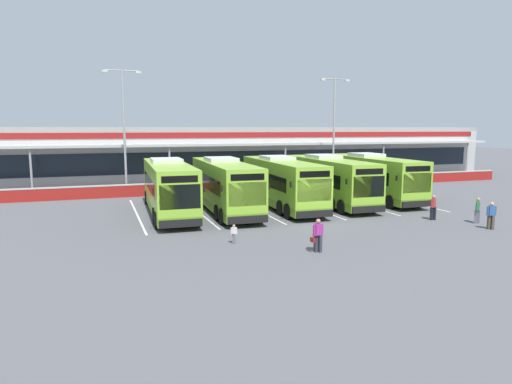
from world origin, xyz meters
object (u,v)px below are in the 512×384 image
Objects in this scene: coach_bus_left_centre at (224,186)px; coach_bus_rightmost at (371,178)px; coach_bus_leftmost at (169,188)px; coach_bus_right_centre at (328,181)px; pedestrian_in_dark_coat at (491,215)px; pedestrian_approaching_bus at (433,207)px; pedestrian_child at (234,233)px; lamp_post_centre at (334,124)px; pedestrian_with_handbag at (318,235)px; pedestrian_near_bin at (478,210)px; lamp_post_west at (124,124)px; coach_bus_centre at (281,183)px.

coach_bus_left_centre and coach_bus_rightmost have the same top height.
coach_bus_leftmost is 17.00m from coach_bus_rightmost.
pedestrian_in_dark_coat is (4.50, -11.53, -0.91)m from coach_bus_right_centre.
pedestrian_approaching_bus is (11.86, -7.58, -0.91)m from coach_bus_left_centre.
coach_bus_right_centre is at bearing -171.20° from coach_bus_rightmost.
pedestrian_in_dark_coat is at bearing -6.71° from pedestrian_child.
lamp_post_centre reaches higher than pedestrian_in_dark_coat.
coach_bus_right_centre is 7.55× the size of pedestrian_in_dark_coat.
pedestrian_with_handbag is at bearing -157.24° from pedestrian_approaching_bus.
coach_bus_leftmost is 1.00× the size of coach_bus_left_centre.
coach_bus_leftmost is 13.33m from pedestrian_with_handbag.
coach_bus_right_centre is 14.60m from pedestrian_with_handbag.
lamp_post_west is (-19.83, 20.35, 5.42)m from pedestrian_near_bin.
pedestrian_approaching_bus is (10.56, 4.43, 0.02)m from pedestrian_with_handbag.
pedestrian_child is (-10.65, -9.75, -1.24)m from coach_bus_right_centre.
lamp_post_west is (-19.25, 21.94, 5.42)m from pedestrian_in_dark_coat.
pedestrian_approaching_bus is (13.87, 1.58, 0.33)m from pedestrian_child.
coach_bus_left_centre is at bearing 77.62° from pedestrian_child.
pedestrian_child is at bearing 173.29° from pedestrian_in_dark_coat.
pedestrian_approaching_bus is at bearing -26.33° from coach_bus_leftmost.
pedestrian_near_bin and pedestrian_approaching_bus have the same top height.
coach_bus_left_centre is 13.11m from coach_bus_rightmost.
coach_bus_rightmost is 12.19× the size of pedestrian_child.
lamp_post_centre reaches higher than coach_bus_centre.
lamp_post_west reaches higher than pedestrian_with_handbag.
coach_bus_centre reaches higher than pedestrian_in_dark_coat.
pedestrian_approaching_bus is (-1.19, -8.85, -0.91)m from coach_bus_rightmost.
pedestrian_in_dark_coat is at bearing -69.21° from pedestrian_approaching_bus.
pedestrian_near_bin is at bearing -45.74° from lamp_post_west.
lamp_post_west is (-2.19, 10.77, 4.50)m from coach_bus_leftmost.
coach_bus_left_centre is at bearing 96.19° from pedestrian_with_handbag.
lamp_post_centre reaches higher than pedestrian_near_bin.
coach_bus_centre and coach_bus_right_centre have the same top height.
coach_bus_centre is 12.19× the size of pedestrian_child.
pedestrian_in_dark_coat is at bearing -68.68° from coach_bus_right_centre.
pedestrian_with_handbag is 1.00× the size of pedestrian_approaching_bus.
lamp_post_west and lamp_post_centre have the same top height.
coach_bus_right_centre and coach_bus_rightmost have the same top height.
pedestrian_near_bin is (13.72, -9.35, -0.91)m from coach_bus_left_centre.
pedestrian_approaching_bus is 0.15× the size of lamp_post_west.
lamp_post_west is at bearing 144.78° from coach_bus_right_centre.
coach_bus_rightmost reaches higher than pedestrian_child.
pedestrian_with_handbag is (-11.74, -13.28, -0.93)m from coach_bus_rightmost.
coach_bus_leftmost is 20.40m from pedestrian_in_dark_coat.
coach_bus_centre reaches higher than pedestrian_with_handbag.
coach_bus_rightmost is 7.55× the size of pedestrian_near_bin.
coach_bus_right_centre reaches higher than pedestrian_child.
pedestrian_child is 21.36m from lamp_post_west.
pedestrian_in_dark_coat is 1.61× the size of pedestrian_child.
coach_bus_right_centre is at bearing 1.65° from coach_bus_leftmost.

